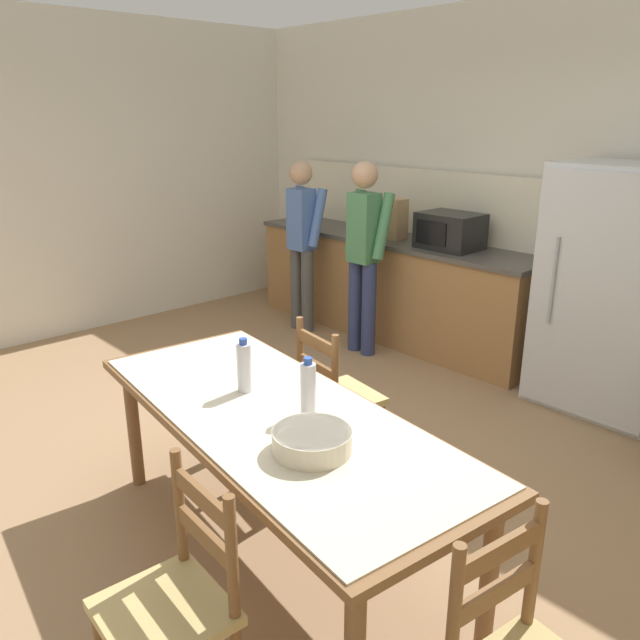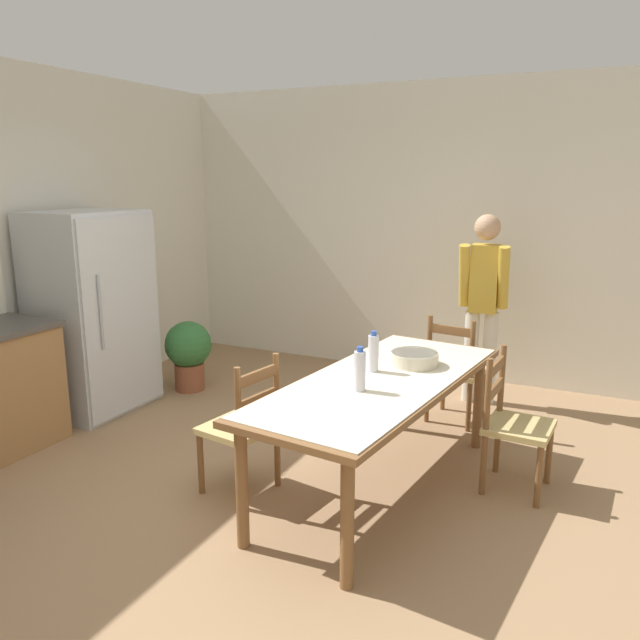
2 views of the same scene
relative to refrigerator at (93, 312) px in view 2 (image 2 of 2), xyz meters
name	(u,v)px [view 2 (image 2 of 2)]	position (x,y,z in m)	size (l,w,h in m)	color
ground_plane	(254,515)	(-0.96, -2.19, -0.86)	(8.32, 8.32, 0.00)	#9E7A56
wall_right	(420,232)	(2.30, -2.19, 0.59)	(0.12, 5.20, 2.90)	silver
refrigerator	(93,312)	(0.00, 0.00, 0.00)	(0.90, 0.73, 1.72)	silver
dining_table	(380,390)	(-0.33, -2.75, -0.18)	(2.25, 1.10, 0.76)	brown
bottle_near_centre	(360,370)	(-0.60, -2.72, 0.02)	(0.07, 0.07, 0.27)	silver
bottle_off_centre	(373,353)	(-0.21, -2.65, 0.02)	(0.07, 0.07, 0.27)	silver
serving_bowl	(414,358)	(0.04, -2.85, -0.05)	(0.32, 0.32, 0.09)	beige
chair_head_end	(455,371)	(1.03, -2.90, -0.42)	(0.45, 0.47, 0.91)	brown
chair_side_near_right	(513,424)	(0.07, -3.52, -0.42)	(0.44, 0.43, 0.91)	brown
chair_side_far_left	(243,427)	(-0.73, -1.97, -0.42)	(0.48, 0.46, 0.91)	brown
person_by_table	(483,299)	(1.59, -2.99, 0.09)	(0.31, 0.44, 1.69)	silver
potted_plant	(188,351)	(0.73, -0.43, -0.48)	(0.44, 0.44, 0.67)	brown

